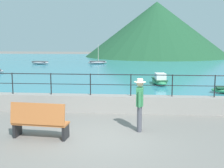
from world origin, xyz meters
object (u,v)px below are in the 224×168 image
at_px(bench_main, 39,121).
at_px(bollard, 35,111).
at_px(boat_2, 97,62).
at_px(boat_5, 40,63).
at_px(person_walking, 140,102).
at_px(boat_1, 160,80).

relative_size(bench_main, bollard, 3.44).
bearing_deg(boat_2, boat_5, -171.63).
height_order(bench_main, boat_2, boat_2).
xyz_separation_m(person_walking, bollard, (-4.04, 1.38, -0.72)).
relative_size(person_walking, boat_2, 0.71).
xyz_separation_m(bench_main, boat_5, (-8.56, 24.90, -0.30)).
height_order(bench_main, person_walking, person_walking).
bearing_deg(bench_main, boat_5, 108.97).
distance_m(person_walking, boat_1, 9.79).
bearing_deg(person_walking, bollard, 161.09).
xyz_separation_m(person_walking, boat_1, (1.40, 9.67, -0.65)).
relative_size(boat_2, boat_5, 1.00).
bearing_deg(boat_5, boat_1, -47.62).
height_order(person_walking, boat_1, person_walking).
bearing_deg(boat_2, bollard, -88.07).
distance_m(bench_main, boat_1, 11.55).
distance_m(boat_1, boat_2, 16.46).
xyz_separation_m(bollard, boat_5, (-7.55, 22.52, 0.00)).
xyz_separation_m(boat_1, boat_2, (-6.23, 15.23, -0.06)).
relative_size(bench_main, boat_5, 0.71).
height_order(bollard, boat_1, boat_1).
distance_m(bench_main, boat_2, 25.96).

